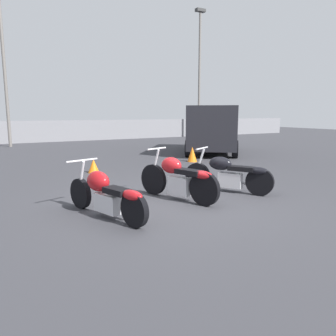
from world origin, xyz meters
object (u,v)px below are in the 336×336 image
object	(u,v)px
motorcycle_slot_1	(179,178)
motorcycle_slot_2	(229,174)
light_pole_left	(200,65)
light_pole_right	(3,49)
traffic_cone_near	(94,166)
motorcycle_slot_0	(106,194)
parked_van	(213,127)
traffic_cone_far	(192,154)

from	to	relation	value
motorcycle_slot_1	motorcycle_slot_2	xyz separation A→B (m)	(1.35, 0.04, -0.04)
light_pole_left	motorcycle_slot_1	size ratio (longest dim) A/B	4.56
light_pole_left	light_pole_right	xyz separation A→B (m)	(-12.43, -0.65, -0.14)
light_pole_right	traffic_cone_near	size ratio (longest dim) A/B	20.66
light_pole_left	motorcycle_slot_2	size ratio (longest dim) A/B	4.83
motorcycle_slot_1	traffic_cone_near	world-z (taller)	motorcycle_slot_1
light_pole_right	motorcycle_slot_0	world-z (taller)	light_pole_right
motorcycle_slot_1	traffic_cone_near	bearing A→B (deg)	79.78
light_pole_right	motorcycle_slot_0	xyz separation A→B (m)	(0.62, -13.93, -4.55)
parked_van	traffic_cone_near	xyz separation A→B (m)	(-6.18, -2.45, -0.94)
motorcycle_slot_1	traffic_cone_near	distance (m)	3.93
motorcycle_slot_0	parked_van	bearing A→B (deg)	25.21
light_pole_left	traffic_cone_near	xyz separation A→B (m)	(-10.78, -10.32, -4.89)
traffic_cone_near	traffic_cone_far	distance (m)	3.84
motorcycle_slot_1	traffic_cone_far	size ratio (longest dim) A/B	3.53
motorcycle_slot_1	parked_van	xyz separation A→B (m)	(5.55, 6.32, 0.69)
light_pole_left	traffic_cone_near	bearing A→B (deg)	-136.26
light_pole_left	traffic_cone_near	world-z (taller)	light_pole_left
motorcycle_slot_1	parked_van	size ratio (longest dim) A/B	0.39
motorcycle_slot_0	traffic_cone_far	xyz separation A→B (m)	(4.84, 4.73, -0.13)
motorcycle_slot_1	traffic_cone_near	size ratio (longest dim) A/B	4.68
traffic_cone_far	light_pole_right	bearing A→B (deg)	120.69
traffic_cone_near	light_pole_left	bearing A→B (deg)	43.74
motorcycle_slot_2	motorcycle_slot_1	bearing A→B (deg)	150.73
parked_van	motorcycle_slot_1	bearing A→B (deg)	-93.35
motorcycle_slot_1	traffic_cone_near	xyz separation A→B (m)	(-0.63, 3.87, -0.25)
motorcycle_slot_2	traffic_cone_near	size ratio (longest dim) A/B	4.42
light_pole_left	motorcycle_slot_1	bearing A→B (deg)	-125.56
light_pole_right	traffic_cone_far	size ratio (longest dim) A/B	15.57
parked_van	traffic_cone_far	size ratio (longest dim) A/B	9.01
light_pole_left	motorcycle_slot_2	xyz separation A→B (m)	(-8.80, -14.15, -4.68)
motorcycle_slot_0	traffic_cone_near	bearing A→B (deg)	58.76
motorcycle_slot_1	traffic_cone_far	world-z (taller)	motorcycle_slot_1
parked_van	traffic_cone_near	size ratio (longest dim) A/B	11.95
traffic_cone_far	light_pole_left	bearing A→B (deg)	54.70
traffic_cone_near	motorcycle_slot_0	bearing A→B (deg)	-103.54
light_pole_left	motorcycle_slot_2	world-z (taller)	light_pole_left
light_pole_left	traffic_cone_near	size ratio (longest dim) A/B	21.34
parked_van	light_pole_right	bearing A→B (deg)	175.23
light_pole_left	motorcycle_slot_1	distance (m)	18.06
light_pole_right	traffic_cone_near	bearing A→B (deg)	-80.33
light_pole_right	parked_van	size ratio (longest dim) A/B	1.73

